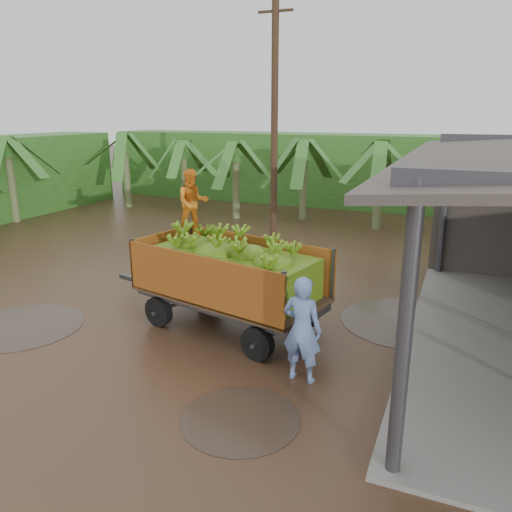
% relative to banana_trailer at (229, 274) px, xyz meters
% --- Properties ---
extents(ground, '(100.00, 100.00, 0.00)m').
position_rel_banana_trailer_xyz_m(ground, '(-1.19, 0.25, -1.28)').
color(ground, black).
rests_on(ground, ground).
extents(hedge_north, '(22.00, 3.00, 3.60)m').
position_rel_banana_trailer_xyz_m(hedge_north, '(-3.19, 16.25, 0.52)').
color(hedge_north, '#2D661E').
rests_on(hedge_north, ground).
extents(banana_trailer, '(5.89, 2.91, 3.46)m').
position_rel_banana_trailer_xyz_m(banana_trailer, '(0.00, 0.00, 0.00)').
color(banana_trailer, orange).
rests_on(banana_trailer, ground).
extents(man_blue, '(0.75, 0.52, 1.98)m').
position_rel_banana_trailer_xyz_m(man_blue, '(2.20, -1.56, -0.28)').
color(man_blue, '#657FB9').
rests_on(man_blue, ground).
extents(utility_pole, '(1.20, 0.24, 8.45)m').
position_rel_banana_trailer_xyz_m(utility_pole, '(-1.63, 7.06, 3.00)').
color(utility_pole, '#47301E').
rests_on(utility_pole, ground).
extents(banana_plants, '(24.62, 20.04, 3.83)m').
position_rel_banana_trailer_xyz_m(banana_plants, '(-5.99, 7.43, 0.50)').
color(banana_plants, '#2D661E').
rests_on(banana_plants, ground).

